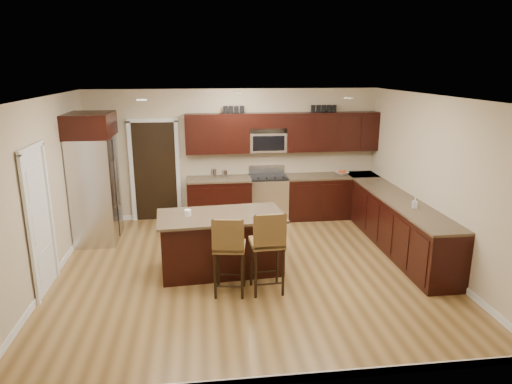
{
  "coord_description": "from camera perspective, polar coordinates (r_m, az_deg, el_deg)",
  "views": [
    {
      "loc": [
        -0.71,
        -6.65,
        3.12
      ],
      "look_at": [
        0.17,
        0.4,
        1.17
      ],
      "focal_mm": 32.0,
      "sensor_mm": 36.0,
      "label": 1
    }
  ],
  "objects": [
    {
      "name": "floor",
      "position": [
        7.38,
        -0.91,
        -9.66
      ],
      "size": [
        6.0,
        6.0,
        0.0
      ],
      "primitive_type": "plane",
      "color": "olive",
      "rests_on": "ground"
    },
    {
      "name": "ceiling",
      "position": [
        6.7,
        -1.01,
        11.76
      ],
      "size": [
        6.0,
        6.0,
        0.0
      ],
      "primitive_type": "plane",
      "rotation": [
        3.14,
        0.0,
        0.0
      ],
      "color": "silver",
      "rests_on": "wall_back"
    },
    {
      "name": "wall_back",
      "position": [
        9.59,
        -2.72,
        4.71
      ],
      "size": [
        6.0,
        0.0,
        6.0
      ],
      "primitive_type": "plane",
      "rotation": [
        1.57,
        0.0,
        0.0
      ],
      "color": "#C3B08D",
      "rests_on": "floor"
    },
    {
      "name": "wall_left",
      "position": [
        7.25,
        -25.24,
        -0.27
      ],
      "size": [
        0.0,
        5.5,
        5.5
      ],
      "primitive_type": "plane",
      "rotation": [
        1.57,
        0.0,
        1.57
      ],
      "color": "#C3B08D",
      "rests_on": "floor"
    },
    {
      "name": "wall_right",
      "position": [
        7.82,
        21.48,
        1.18
      ],
      "size": [
        0.0,
        5.5,
        5.5
      ],
      "primitive_type": "plane",
      "rotation": [
        1.57,
        0.0,
        -1.57
      ],
      "color": "#C3B08D",
      "rests_on": "floor"
    },
    {
      "name": "base_cabinets",
      "position": [
        8.91,
        10.31,
        -2.26
      ],
      "size": [
        4.02,
        3.96,
        0.92
      ],
      "color": "black",
      "rests_on": "floor"
    },
    {
      "name": "upper_cabinets",
      "position": [
        9.49,
        3.67,
        7.57
      ],
      "size": [
        4.0,
        0.33,
        0.8
      ],
      "color": "black",
      "rests_on": "wall_back"
    },
    {
      "name": "range",
      "position": [
        9.58,
        1.55,
        -0.69
      ],
      "size": [
        0.76,
        0.64,
        1.11
      ],
      "color": "silver",
      "rests_on": "floor"
    },
    {
      "name": "microwave",
      "position": [
        9.48,
        1.46,
        6.25
      ],
      "size": [
        0.76,
        0.31,
        0.4
      ],
      "primitive_type": "cube",
      "color": "silver",
      "rests_on": "upper_cabinets"
    },
    {
      "name": "doorway",
      "position": [
        9.66,
        -12.5,
        2.5
      ],
      "size": [
        0.85,
        0.03,
        2.06
      ],
      "primitive_type": "cube",
      "color": "black",
      "rests_on": "floor"
    },
    {
      "name": "pantry_door",
      "position": [
        7.06,
        -25.5,
        -3.49
      ],
      "size": [
        0.03,
        0.8,
        2.04
      ],
      "primitive_type": "cube",
      "color": "white",
      "rests_on": "floor"
    },
    {
      "name": "letter_decor",
      "position": [
        9.41,
        2.85,
        10.31
      ],
      "size": [
        2.2,
        0.03,
        0.15
      ],
      "primitive_type": null,
      "color": "black",
      "rests_on": "upper_cabinets"
    },
    {
      "name": "island",
      "position": [
        7.23,
        -4.36,
        -6.53
      ],
      "size": [
        2.0,
        1.15,
        0.92
      ],
      "rotation": [
        0.0,
        0.0,
        0.07
      ],
      "color": "black",
      "rests_on": "floor"
    },
    {
      "name": "stool_mid",
      "position": [
        6.34,
        -3.41,
        -6.86
      ],
      "size": [
        0.5,
        0.5,
        1.17
      ],
      "rotation": [
        0.0,
        0.0,
        -0.15
      ],
      "color": "brown",
      "rests_on": "floor"
    },
    {
      "name": "stool_right",
      "position": [
        6.37,
        1.49,
        -6.39
      ],
      "size": [
        0.48,
        0.48,
        1.22
      ],
      "rotation": [
        0.0,
        0.0,
        0.05
      ],
      "color": "brown",
      "rests_on": "floor"
    },
    {
      "name": "refrigerator",
      "position": [
        8.73,
        -19.54,
        1.75
      ],
      "size": [
        0.79,
        1.03,
        2.35
      ],
      "color": "silver",
      "rests_on": "floor"
    },
    {
      "name": "floor_mat",
      "position": [
        9.23,
        0.42,
        -4.37
      ],
      "size": [
        0.96,
        0.78,
        0.01
      ],
      "primitive_type": "cube",
      "rotation": [
        0.0,
        0.0,
        0.29
      ],
      "color": "brown",
      "rests_on": "floor"
    },
    {
      "name": "fruit_bowl",
      "position": [
        9.81,
        10.69,
        2.33
      ],
      "size": [
        0.34,
        0.34,
        0.07
      ],
      "primitive_type": "imported",
      "rotation": [
        0.0,
        0.0,
        0.31
      ],
      "color": "silver",
      "rests_on": "base_cabinets"
    },
    {
      "name": "soap_bottle",
      "position": [
        7.78,
        19.24,
        -1.31
      ],
      "size": [
        0.1,
        0.1,
        0.17
      ],
      "primitive_type": "imported",
      "rotation": [
        0.0,
        0.0,
        -0.36
      ],
      "color": "#B2B2B2",
      "rests_on": "base_cabinets"
    },
    {
      "name": "canister_tall",
      "position": [
        9.34,
        -5.32,
        2.29
      ],
      "size": [
        0.12,
        0.12,
        0.2
      ],
      "primitive_type": "cylinder",
      "color": "silver",
      "rests_on": "base_cabinets"
    },
    {
      "name": "canister_short",
      "position": [
        9.36,
        -3.93,
        2.25
      ],
      "size": [
        0.11,
        0.11,
        0.17
      ],
      "primitive_type": "cylinder",
      "color": "silver",
      "rests_on": "base_cabinets"
    },
    {
      "name": "island_jar",
      "position": [
        7.05,
        -8.52,
        -2.59
      ],
      "size": [
        0.1,
        0.1,
        0.1
      ],
      "primitive_type": "cylinder",
      "color": "white",
      "rests_on": "island"
    }
  ]
}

